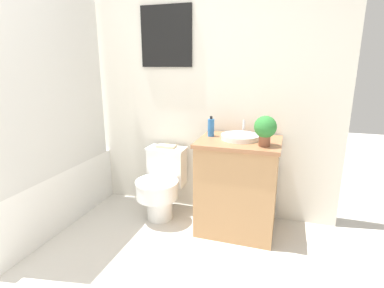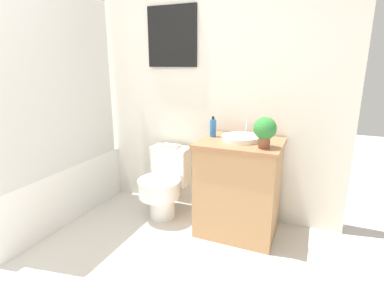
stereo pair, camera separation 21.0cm
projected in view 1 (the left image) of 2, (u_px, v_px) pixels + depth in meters
The scene contains 8 objects.
wall_back at pixel (156, 78), 2.84m from camera, with size 3.41×0.07×2.50m.
shower_area at pixel (35, 191), 2.65m from camera, with size 0.66×1.44×1.98m.
toilet at pixel (162, 183), 2.76m from camera, with size 0.38×0.52×0.63m.
vanity at pixel (238, 185), 2.52m from camera, with size 0.66×0.54×0.80m.
sink at pixel (240, 137), 2.43m from camera, with size 0.31×0.34×0.13m.
soap_bottle at pixel (211, 127), 2.52m from camera, with size 0.05×0.05×0.17m.
potted_plant at pixel (265, 128), 2.21m from camera, with size 0.17×0.17×0.23m.
book_on_tank at pixel (166, 146), 2.80m from camera, with size 0.17×0.10×0.02m.
Camera 1 is at (1.22, -0.76, 1.40)m, focal length 28.00 mm.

